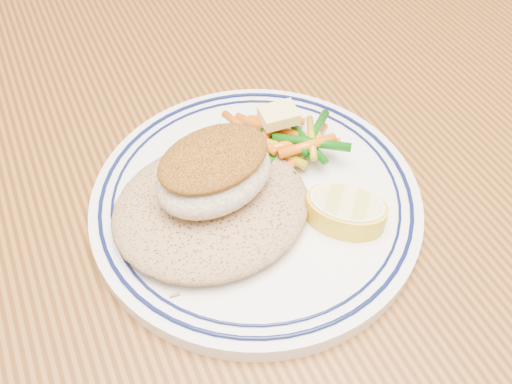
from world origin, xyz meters
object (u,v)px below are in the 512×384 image
object	(u,v)px
dining_table	(244,327)
plate	(256,201)
vegetable_pile	(277,144)
lemon_wedge	(346,210)
rice_pilaf	(211,205)
fish_fillet	(214,172)

from	to	relation	value
dining_table	plate	world-z (taller)	plate
vegetable_pile	lemon_wedge	distance (m)	0.08
rice_pilaf	dining_table	bearing A→B (deg)	-81.31
fish_fillet	lemon_wedge	distance (m)	0.10
dining_table	rice_pilaf	world-z (taller)	rice_pilaf
lemon_wedge	vegetable_pile	bearing A→B (deg)	101.08
fish_fillet	vegetable_pile	xyz separation A→B (m)	(0.07, 0.03, -0.03)
rice_pilaf	lemon_wedge	size ratio (longest dim) A/B	1.90
vegetable_pile	dining_table	bearing A→B (deg)	-130.71
dining_table	fish_fillet	distance (m)	0.16
rice_pilaf	fish_fillet	bearing A→B (deg)	31.23
rice_pilaf	lemon_wedge	distance (m)	0.10
fish_fillet	plate	bearing A→B (deg)	0.98
vegetable_pile	lemon_wedge	world-z (taller)	vegetable_pile
plate	vegetable_pile	distance (m)	0.05
plate	fish_fillet	world-z (taller)	fish_fillet
dining_table	rice_pilaf	distance (m)	0.13
lemon_wedge	fish_fillet	bearing A→B (deg)	149.06
plate	dining_table	bearing A→B (deg)	-125.75
rice_pilaf	fish_fillet	xyz separation A→B (m)	(0.01, 0.00, 0.03)
dining_table	fish_fillet	bearing A→B (deg)	90.68
fish_fillet	dining_table	bearing A→B (deg)	-89.32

